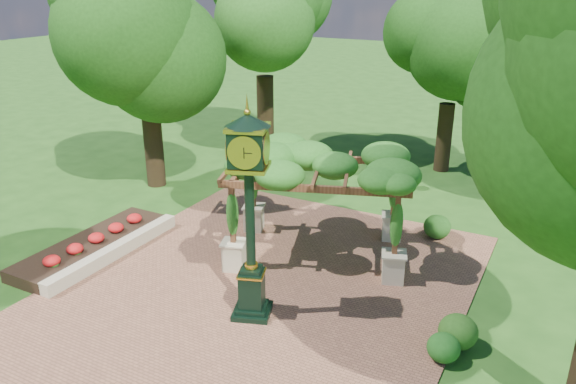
% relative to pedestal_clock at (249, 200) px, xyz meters
% --- Properties ---
extents(ground, '(120.00, 120.00, 0.00)m').
position_rel_pedestal_clock_xyz_m(ground, '(-0.44, 0.15, -2.99)').
color(ground, '#1E4714').
rests_on(ground, ground).
extents(brick_plaza, '(10.00, 12.00, 0.04)m').
position_rel_pedestal_clock_xyz_m(brick_plaza, '(-0.44, 1.15, -2.97)').
color(brick_plaza, brown).
rests_on(brick_plaza, ground).
extents(border_wall, '(0.35, 5.00, 0.40)m').
position_rel_pedestal_clock_xyz_m(border_wall, '(-5.04, 0.65, -2.79)').
color(border_wall, '#C6B793').
rests_on(border_wall, ground).
extents(flower_bed, '(1.50, 5.00, 0.36)m').
position_rel_pedestal_clock_xyz_m(flower_bed, '(-5.94, 0.65, -2.81)').
color(flower_bed, red).
rests_on(flower_bed, ground).
extents(pedestal_clock, '(1.26, 1.26, 5.01)m').
position_rel_pedestal_clock_xyz_m(pedestal_clock, '(0.00, 0.00, 0.00)').
color(pedestal_clock, black).
rests_on(pedestal_clock, brick_plaza).
extents(pergola, '(5.77, 4.59, 3.16)m').
position_rel_pedestal_clock_xyz_m(pergola, '(0.01, 3.62, -0.39)').
color(pergola, beige).
rests_on(pergola, brick_plaza).
extents(sundial, '(0.59, 0.59, 1.04)m').
position_rel_pedestal_clock_xyz_m(sundial, '(0.65, 10.07, -2.54)').
color(sundial, gray).
rests_on(sundial, ground).
extents(shrub_front, '(0.84, 0.84, 0.63)m').
position_rel_pedestal_clock_xyz_m(shrub_front, '(4.46, 0.39, -2.64)').
color(shrub_front, '#1B4F16').
rests_on(shrub_front, brick_plaza).
extents(shrub_mid, '(0.87, 0.87, 0.77)m').
position_rel_pedestal_clock_xyz_m(shrub_mid, '(4.62, 1.00, -2.57)').
color(shrub_mid, '#234D15').
rests_on(shrub_mid, brick_plaza).
extents(shrub_back, '(1.05, 1.05, 0.75)m').
position_rel_pedestal_clock_xyz_m(shrub_back, '(2.85, 6.27, -2.58)').
color(shrub_back, '#235518').
rests_on(shrub_back, brick_plaza).
extents(tree_west_near, '(4.85, 4.85, 9.09)m').
position_rel_pedestal_clock_xyz_m(tree_west_near, '(-8.05, 6.00, 3.26)').
color(tree_west_near, '#332214').
rests_on(tree_west_near, ground).
extents(tree_west_far, '(4.46, 4.46, 9.23)m').
position_rel_pedestal_clock_xyz_m(tree_west_far, '(-6.28, 11.46, 3.33)').
color(tree_west_far, black).
rests_on(tree_west_far, ground).
extents(tree_north, '(4.07, 4.07, 7.30)m').
position_rel_pedestal_clock_xyz_m(tree_north, '(1.35, 12.99, 2.02)').
color(tree_north, black).
rests_on(tree_north, ground).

